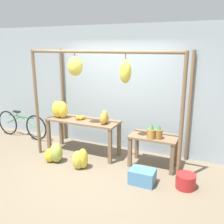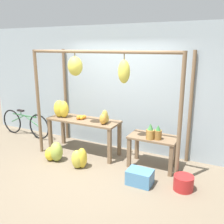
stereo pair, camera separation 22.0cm
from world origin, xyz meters
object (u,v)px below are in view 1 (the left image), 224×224
at_px(papaya_pile, 104,118).
at_px(banana_pile_ground_right, 81,159).
at_px(pineapple_cluster, 153,132).
at_px(banana_pile_ground_left, 54,153).
at_px(banana_pile_on_table, 60,110).
at_px(blue_bucket, 186,181).
at_px(fruit_crate_white, 142,176).
at_px(parked_bicycle, 21,125).
at_px(orange_pile, 80,118).

bearing_deg(papaya_pile, banana_pile_ground_right, -113.26).
height_order(pineapple_cluster, papaya_pile, papaya_pile).
bearing_deg(papaya_pile, pineapple_cluster, -3.33).
relative_size(banana_pile_ground_left, papaya_pile, 1.58).
xyz_separation_m(banana_pile_on_table, banana_pile_ground_left, (0.22, -0.57, -0.78)).
height_order(banana_pile_ground_left, blue_bucket, banana_pile_ground_left).
bearing_deg(papaya_pile, fruit_crate_white, -31.25).
xyz_separation_m(banana_pile_on_table, fruit_crate_white, (2.14, -0.64, -0.84)).
relative_size(blue_bucket, parked_bicycle, 0.20).
height_order(orange_pile, banana_pile_ground_right, orange_pile).
distance_m(fruit_crate_white, blue_bucket, 0.73).
bearing_deg(banana_pile_ground_left, orange_pile, 66.09).
bearing_deg(parked_bicycle, orange_pile, -7.02).
bearing_deg(orange_pile, blue_bucket, -12.45).
distance_m(orange_pile, papaya_pile, 0.62).
xyz_separation_m(banana_pile_on_table, blue_bucket, (2.86, -0.48, -0.85)).
xyz_separation_m(orange_pile, banana_pile_ground_left, (-0.27, -0.62, -0.64)).
bearing_deg(banana_pile_ground_right, banana_pile_on_table, 145.59).
bearing_deg(blue_bucket, banana_pile_on_table, 170.49).
bearing_deg(banana_pile_ground_right, blue_bucket, 3.07).
bearing_deg(blue_bucket, pineapple_cluster, 149.69).
distance_m(banana_pile_ground_left, blue_bucket, 2.64).
relative_size(banana_pile_on_table, fruit_crate_white, 0.91).
bearing_deg(parked_bicycle, banana_pile_on_table, -11.00).
distance_m(banana_pile_on_table, banana_pile_ground_right, 1.30).
relative_size(banana_pile_ground_left, parked_bicycle, 0.29).
relative_size(orange_pile, parked_bicycle, 0.12).
bearing_deg(pineapple_cluster, banana_pile_ground_right, -158.34).
bearing_deg(parked_bicycle, blue_bucket, -10.01).
height_order(blue_bucket, papaya_pile, papaya_pile).
xyz_separation_m(pineapple_cluster, fruit_crate_white, (-0.02, -0.57, -0.64)).
relative_size(banana_pile_ground_left, fruit_crate_white, 1.08).
height_order(banana_pile_on_table, banana_pile_ground_left, banana_pile_on_table).
bearing_deg(banana_pile_ground_left, banana_pile_on_table, 110.72).
distance_m(banana_pile_ground_left, parked_bicycle, 1.89).
distance_m(banana_pile_ground_right, parked_bicycle, 2.48).
xyz_separation_m(blue_bucket, papaya_pile, (-1.75, 0.47, 0.78)).
height_order(banana_pile_on_table, orange_pile, banana_pile_on_table).
bearing_deg(pineapple_cluster, papaya_pile, 176.67).
relative_size(orange_pile, blue_bucket, 0.59).
bearing_deg(banana_pile_ground_right, parked_bicycle, 159.43).
relative_size(pineapple_cluster, blue_bucket, 0.94).
distance_m(banana_pile_ground_left, fruit_crate_white, 1.92).
bearing_deg(banana_pile_ground_left, pineapple_cluster, 14.62).
relative_size(pineapple_cluster, fruit_crate_white, 0.71).
xyz_separation_m(fruit_crate_white, papaya_pile, (-1.03, 0.63, 0.77)).
height_order(banana_pile_ground_right, fruit_crate_white, banana_pile_ground_right).
distance_m(banana_pile_ground_right, papaya_pile, 0.95).
distance_m(banana_pile_ground_left, banana_pile_ground_right, 0.64).
bearing_deg(papaya_pile, blue_bucket, -15.03).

